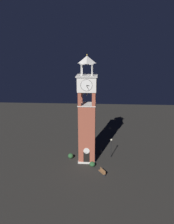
{
  "coord_description": "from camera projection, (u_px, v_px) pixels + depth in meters",
  "views": [
    {
      "loc": [
        2.16,
        -36.74,
        20.69
      ],
      "look_at": [
        0.0,
        0.0,
        9.3
      ],
      "focal_mm": 35.54,
      "sensor_mm": 36.0,
      "label": 1
    }
  ],
  "objects": [
    {
      "name": "ground",
      "position": [
        87.0,
        160.0,
        41.28
      ],
      "size": [
        80.0,
        80.0,
        0.0
      ],
      "primitive_type": "plane",
      "color": "#2A2925"
    },
    {
      "name": "clock_tower",
      "position": [
        87.0,
        119.0,
        38.93
      ],
      "size": [
        3.5,
        3.5,
        19.06
      ],
      "color": "#9E4C38",
      "rests_on": "ground"
    },
    {
      "name": "park_bench",
      "position": [
        102.0,
        172.0,
        36.48
      ],
      "size": [
        1.22,
        1.59,
        0.95
      ],
      "color": "brown",
      "rests_on": "ground"
    },
    {
      "name": "lamp_post",
      "position": [
        111.0,
        145.0,
        41.36
      ],
      "size": [
        0.36,
        0.36,
        3.79
      ],
      "color": "black",
      "rests_on": "ground"
    },
    {
      "name": "trash_bin",
      "position": [
        100.0,
        151.0,
        43.58
      ],
      "size": [
        0.52,
        0.52,
        0.8
      ],
      "primitive_type": "cylinder",
      "color": "#2D2D33",
      "rests_on": "ground"
    },
    {
      "name": "shrub_near_entry",
      "position": [
        92.0,
        164.0,
        38.89
      ],
      "size": [
        1.03,
        1.03,
        0.88
      ],
      "primitive_type": "ellipsoid",
      "color": "#28562D",
      "rests_on": "ground"
    },
    {
      "name": "shrub_left_of_tower",
      "position": [
        71.0,
        156.0,
        41.63
      ],
      "size": [
        0.99,
        0.99,
        0.99
      ],
      "primitive_type": "ellipsoid",
      "color": "#28562D",
      "rests_on": "ground"
    }
  ]
}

